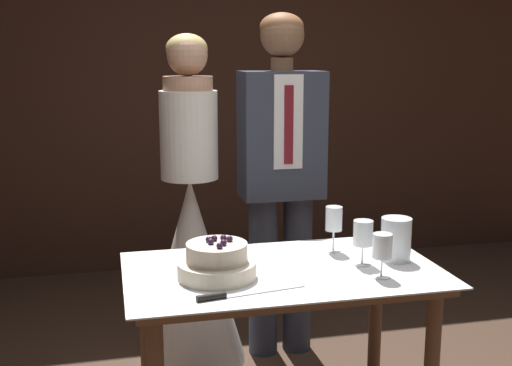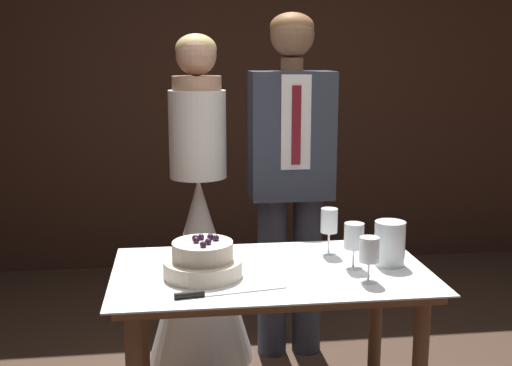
# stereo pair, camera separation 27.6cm
# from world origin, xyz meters

# --- Properties ---
(wall_back) EXTENTS (5.56, 0.12, 2.86)m
(wall_back) POSITION_xyz_m (0.00, 2.51, 1.43)
(wall_back) COLOR #382116
(wall_back) RESTS_ON ground_plane
(cake_table) EXTENTS (1.17, 0.68, 0.76)m
(cake_table) POSITION_xyz_m (-0.15, 0.08, 0.65)
(cake_table) COLOR brown
(cake_table) RESTS_ON ground_plane
(tiered_cake) EXTENTS (0.28, 0.28, 0.15)m
(tiered_cake) POSITION_xyz_m (-0.40, 0.05, 0.82)
(tiered_cake) COLOR beige
(tiered_cake) RESTS_ON cake_table
(cake_knife) EXTENTS (0.38, 0.09, 0.02)m
(cake_knife) POSITION_xyz_m (-0.39, -0.15, 0.77)
(cake_knife) COLOR silver
(cake_knife) RESTS_ON cake_table
(wine_glass_near) EXTENTS (0.07, 0.07, 0.16)m
(wine_glass_near) POSITION_xyz_m (0.17, -0.08, 0.87)
(wine_glass_near) COLOR silver
(wine_glass_near) RESTS_ON cake_table
(wine_glass_middle) EXTENTS (0.07, 0.07, 0.19)m
(wine_glass_middle) POSITION_xyz_m (0.11, 0.25, 0.89)
(wine_glass_middle) COLOR silver
(wine_glass_middle) RESTS_ON cake_table
(wine_glass_far) EXTENTS (0.07, 0.07, 0.17)m
(wine_glass_far) POSITION_xyz_m (0.16, 0.06, 0.88)
(wine_glass_far) COLOR silver
(wine_glass_far) RESTS_ON cake_table
(hurricane_candle) EXTENTS (0.12, 0.12, 0.17)m
(hurricane_candle) POSITION_xyz_m (0.30, 0.08, 0.84)
(hurricane_candle) COLOR silver
(hurricane_candle) RESTS_ON cake_table
(bride) EXTENTS (0.54, 0.54, 1.64)m
(bride) POSITION_xyz_m (-0.38, 0.95, 0.60)
(bride) COLOR white
(bride) RESTS_ON ground_plane
(groom) EXTENTS (0.41, 0.25, 1.75)m
(groom) POSITION_xyz_m (0.08, 0.95, 0.99)
(groom) COLOR #333847
(groom) RESTS_ON ground_plane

